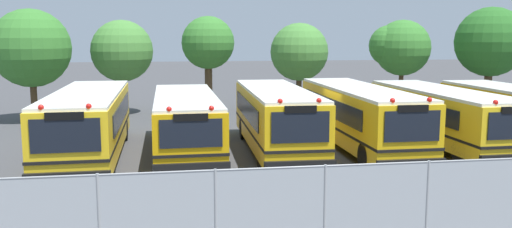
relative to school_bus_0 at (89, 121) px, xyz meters
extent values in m
plane|color=#424244|center=(9.39, -0.02, -1.46)|extent=(160.00, 160.00, 0.00)
cube|color=yellow|center=(0.00, 0.03, -0.02)|extent=(2.68, 10.31, 2.18)
cube|color=white|center=(0.00, 0.03, 1.13)|extent=(2.62, 10.11, 0.12)
cube|color=black|center=(0.08, -5.18, -0.93)|extent=(2.58, 0.20, 0.36)
cube|color=black|center=(0.08, -5.13, 0.37)|extent=(2.07, 0.09, 1.05)
cube|color=black|center=(1.28, 0.35, 0.33)|extent=(0.16, 8.02, 0.78)
cube|color=black|center=(-1.29, 0.31, 0.33)|extent=(0.16, 8.02, 0.78)
cube|color=black|center=(0.00, 0.03, -0.46)|extent=(2.70, 10.42, 0.10)
sphere|color=red|center=(0.77, -4.95, 1.23)|extent=(0.18, 0.18, 0.18)
sphere|color=red|center=(-0.62, -4.97, 1.23)|extent=(0.18, 0.18, 0.18)
cube|color=black|center=(0.08, -5.14, 0.97)|extent=(1.14, 0.10, 0.24)
cylinder|color=black|center=(1.18, -3.70, -0.96)|extent=(0.29, 1.00, 1.00)
cylinder|color=black|center=(-1.07, -3.73, -0.96)|extent=(0.29, 1.00, 1.00)
cylinder|color=black|center=(1.07, 3.38, -0.96)|extent=(0.29, 1.00, 1.00)
cylinder|color=black|center=(-1.17, 3.35, -0.96)|extent=(0.29, 1.00, 1.00)
cube|color=#EAA80C|center=(3.84, 0.21, -0.13)|extent=(2.57, 9.50, 1.96)
cube|color=white|center=(3.84, 0.21, 0.91)|extent=(2.52, 9.31, 0.12)
cube|color=black|center=(3.88, -4.60, -0.93)|extent=(2.55, 0.18, 0.36)
cube|color=black|center=(3.88, -4.55, 0.22)|extent=(2.05, 0.08, 0.94)
cube|color=black|center=(5.10, 0.52, 0.18)|extent=(0.10, 7.39, 0.71)
cube|color=black|center=(2.57, 0.49, 0.18)|extent=(0.10, 7.39, 0.71)
cube|color=black|center=(3.84, 0.21, -0.52)|extent=(2.60, 9.59, 0.10)
sphere|color=red|center=(4.56, -4.38, 1.01)|extent=(0.18, 0.18, 0.18)
sphere|color=red|center=(3.19, -4.39, 1.01)|extent=(0.18, 0.18, 0.18)
cube|color=black|center=(3.88, -4.56, 0.75)|extent=(1.12, 0.09, 0.24)
cylinder|color=black|center=(4.97, -3.12, -0.96)|extent=(0.29, 1.00, 1.00)
cylinder|color=black|center=(2.76, -3.14, -0.96)|extent=(0.29, 1.00, 1.00)
cylinder|color=black|center=(4.92, 3.15, -0.96)|extent=(0.29, 1.00, 1.00)
cylinder|color=black|center=(2.70, 3.14, -0.96)|extent=(0.29, 1.00, 1.00)
cube|color=yellow|center=(7.57, -0.07, -0.02)|extent=(2.61, 9.45, 2.18)
cube|color=white|center=(7.57, -0.07, 1.13)|extent=(2.55, 9.26, 0.12)
cube|color=black|center=(7.46, -4.84, -0.93)|extent=(2.44, 0.22, 0.36)
cube|color=black|center=(7.46, -4.79, 0.37)|extent=(1.96, 0.11, 1.05)
cube|color=black|center=(8.79, 0.20, 0.33)|extent=(0.21, 7.33, 0.78)
cube|color=black|center=(6.37, 0.25, 0.33)|extent=(0.21, 7.33, 0.78)
cube|color=black|center=(7.57, -0.07, -0.46)|extent=(2.63, 9.54, 0.10)
sphere|color=red|center=(8.12, -4.63, 1.23)|extent=(0.18, 0.18, 0.18)
sphere|color=red|center=(6.81, -4.60, 1.23)|extent=(0.18, 0.18, 0.18)
cube|color=black|center=(7.46, -4.80, 0.97)|extent=(1.08, 0.10, 0.24)
cylinder|color=black|center=(8.55, -3.39, -0.96)|extent=(0.30, 1.01, 1.00)
cylinder|color=black|center=(6.44, -3.35, -0.96)|extent=(0.30, 1.01, 1.00)
cylinder|color=black|center=(8.69, 2.80, -0.96)|extent=(0.30, 1.01, 1.00)
cylinder|color=black|center=(6.59, 2.85, -0.96)|extent=(0.30, 1.01, 1.00)
cube|color=yellow|center=(11.20, -0.05, -0.02)|extent=(2.40, 10.22, 2.18)
cube|color=white|center=(11.20, -0.05, 1.13)|extent=(2.35, 10.02, 0.12)
cube|color=black|center=(11.21, -5.23, -0.93)|extent=(2.44, 0.16, 0.36)
cube|color=black|center=(11.21, -5.18, 0.37)|extent=(1.96, 0.06, 1.05)
cube|color=black|center=(12.41, 0.25, 0.33)|extent=(0.05, 7.97, 0.78)
cube|color=black|center=(9.99, 0.25, 0.33)|extent=(0.05, 7.97, 0.78)
cube|color=black|center=(11.20, -0.05, -0.46)|extent=(2.42, 10.33, 0.10)
sphere|color=red|center=(11.86, -5.01, 1.23)|extent=(0.18, 0.18, 0.18)
sphere|color=red|center=(10.55, -5.01, 1.23)|extent=(0.18, 0.18, 0.18)
cube|color=black|center=(11.21, -5.19, 0.97)|extent=(1.07, 0.08, 0.24)
cylinder|color=black|center=(12.26, -3.76, -0.96)|extent=(0.28, 1.00, 1.00)
cylinder|color=black|center=(10.15, -3.76, -0.96)|extent=(0.28, 1.00, 1.00)
cylinder|color=black|center=(12.25, 3.27, -0.96)|extent=(0.28, 1.00, 1.00)
cylinder|color=black|center=(10.14, 3.26, -0.96)|extent=(0.28, 1.00, 1.00)
cube|color=yellow|center=(15.03, 0.04, -0.10)|extent=(2.66, 10.10, 2.02)
cube|color=white|center=(15.03, 0.04, 0.97)|extent=(2.60, 9.90, 0.12)
cube|color=black|center=(16.31, 0.36, 0.22)|extent=(0.15, 7.86, 0.73)
cube|color=black|center=(13.75, 0.32, 0.22)|extent=(0.15, 7.86, 0.73)
cube|color=black|center=(15.03, 0.04, -0.50)|extent=(2.68, 10.21, 0.10)
sphere|color=red|center=(14.40, -4.85, 1.07)|extent=(0.18, 0.18, 0.18)
cylinder|color=black|center=(13.96, -3.61, -0.96)|extent=(0.29, 1.00, 1.00)
cylinder|color=black|center=(16.11, 3.29, -0.96)|extent=(0.29, 1.00, 1.00)
cylinder|color=black|center=(13.87, 3.26, -0.96)|extent=(0.29, 1.00, 1.00)
cube|color=black|center=(17.39, 0.37, 0.22)|extent=(0.05, 7.16, 0.73)
cylinder|color=black|center=(19.81, 2.86, -0.96)|extent=(0.28, 1.00, 1.00)
cylinder|color=black|center=(17.54, 2.86, -0.96)|extent=(0.28, 1.00, 1.00)
cylinder|color=#4C3823|center=(-4.42, 9.98, -0.22)|extent=(0.37, 0.37, 2.49)
sphere|color=#387A2D|center=(-4.42, 9.98, 2.67)|extent=(4.39, 4.39, 4.39)
sphere|color=#387A2D|center=(-4.85, 9.79, 2.78)|extent=(3.46, 3.46, 3.46)
cylinder|color=#4C3823|center=(0.35, 12.04, -0.21)|extent=(0.39, 0.39, 2.49)
sphere|color=#478438|center=(0.35, 12.04, 2.44)|extent=(3.77, 3.77, 3.77)
sphere|color=#478438|center=(0.26, 11.78, 2.37)|extent=(2.89, 2.89, 2.89)
cylinder|color=#4C3823|center=(5.61, 11.87, 0.12)|extent=(0.47, 0.47, 3.16)
sphere|color=#387A2D|center=(5.61, 11.87, 2.93)|extent=(3.29, 3.29, 3.29)
sphere|color=#387A2D|center=(5.48, 11.64, 2.97)|extent=(1.99, 1.99, 1.99)
cylinder|color=#4C3823|center=(11.27, 11.16, -0.24)|extent=(0.35, 0.35, 2.45)
sphere|color=#478438|center=(11.27, 11.16, 2.35)|extent=(3.63, 3.63, 3.63)
sphere|color=#478438|center=(11.29, 10.82, 2.17)|extent=(2.68, 2.68, 2.68)
cylinder|color=#4C3823|center=(17.92, 10.74, -0.10)|extent=(0.30, 0.30, 2.72)
sphere|color=#387A2D|center=(17.92, 10.74, 2.60)|extent=(3.56, 3.56, 3.56)
sphere|color=#387A2D|center=(17.13, 10.95, 2.74)|extent=(2.60, 2.60, 2.60)
cylinder|color=#4C3823|center=(23.12, 9.32, -0.06)|extent=(0.48, 0.48, 2.81)
sphere|color=#286623|center=(23.12, 9.32, 2.98)|extent=(4.35, 4.35, 4.35)
sphere|color=#286623|center=(23.22, 9.33, 2.89)|extent=(3.33, 3.33, 3.33)
cylinder|color=#9EA0A3|center=(1.64, -10.09, -0.52)|extent=(0.07, 0.07, 1.87)
cylinder|color=#9EA0A3|center=(4.20, -10.09, -0.52)|extent=(0.07, 0.07, 1.87)
cylinder|color=#9EA0A3|center=(6.76, -10.09, -0.52)|extent=(0.07, 0.07, 1.87)
cylinder|color=#9EA0A3|center=(9.32, -10.09, -0.52)|extent=(0.07, 0.07, 1.87)
cube|color=#ADB2B7|center=(9.32, -10.09, -0.52)|extent=(25.57, 0.02, 1.83)
cylinder|color=#9EA0A3|center=(9.32, -10.09, 0.38)|extent=(25.57, 0.04, 0.04)
cone|color=#EA5914|center=(5.90, -8.91, -1.20)|extent=(0.39, 0.39, 0.52)
camera|label=1|loc=(3.27, -21.76, 3.37)|focal=37.57mm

